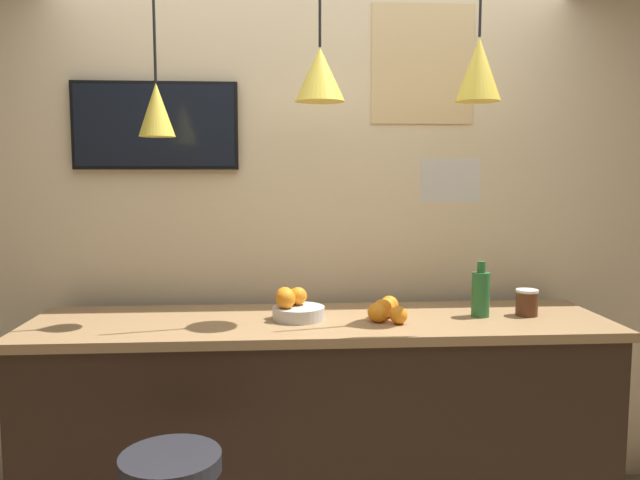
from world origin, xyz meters
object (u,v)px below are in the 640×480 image
Objects in this scene: fruit_bowl at (295,306)px; juice_bottle at (481,293)px; spread_jar at (527,303)px; mounted_tv at (155,126)px.

juice_bottle is (0.83, -0.01, 0.05)m from fruit_bowl.
spread_jar is at bearing -0.38° from fruit_bowl.
juice_bottle is at bearing -180.00° from spread_jar.
spread_jar is 1.92m from mounted_tv.
fruit_bowl is 0.83m from juice_bottle.
fruit_bowl is 1.11m from mounted_tv.
fruit_bowl is 0.29× the size of mounted_tv.
juice_bottle is 1.71m from mounted_tv.
spread_jar is at bearing -13.00° from mounted_tv.
fruit_bowl is at bearing -30.40° from mounted_tv.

